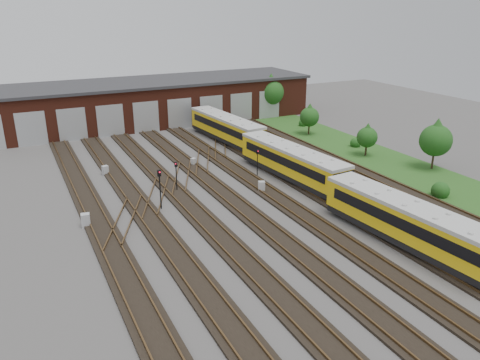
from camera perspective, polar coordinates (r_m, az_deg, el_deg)
name	(u,v)px	position (r m, az deg, el deg)	size (l,w,h in m)	color
ground	(285,222)	(39.40, 5.52, -5.16)	(120.00, 120.00, 0.00)	#494543
track_network	(280,219)	(39.72, 4.87, -4.74)	(30.40, 70.00, 0.33)	black
maintenance_shed	(148,102)	(73.76, -11.20, 9.36)	(51.00, 12.50, 6.35)	#592316
grass_verge	(377,158)	(57.79, 16.39, 2.58)	(8.00, 55.00, 0.05)	#234D19
metro_train	(292,162)	(48.36, 6.33, 2.21)	(3.97, 47.18, 3.10)	black
signal_mast_0	(176,173)	(45.29, -7.79, 0.87)	(0.28, 0.26, 3.01)	black
signal_mast_1	(160,184)	(41.49, -9.75, -0.51)	(0.32, 0.30, 3.64)	black
signal_mast_2	(257,149)	(52.58, 2.10, 3.82)	(0.28, 0.27, 2.96)	black
signal_mast_3	(257,160)	(48.85, 2.14, 2.49)	(0.25, 0.23, 2.97)	black
relay_cabinet_0	(86,220)	(40.26, -18.29, -4.69)	(0.69, 0.57, 1.14)	#B2B5B8
relay_cabinet_1	(105,170)	(51.87, -16.10, 1.14)	(0.61, 0.50, 1.01)	#B2B5B8
relay_cabinet_2	(262,186)	(45.40, 2.64, -0.80)	(0.62, 0.52, 1.04)	#B2B5B8
relay_cabinet_3	(193,162)	(53.01, -5.70, 2.21)	(0.52, 0.44, 0.87)	#B2B5B8
relay_cabinet_4	(258,157)	(54.53, 2.22, 2.81)	(0.52, 0.43, 0.87)	#B2B5B8
tree_0	(271,89)	(76.26, 3.78, 11.02)	(4.19, 4.19, 6.94)	#352718
tree_1	(310,115)	(65.91, 8.48, 7.89)	(2.66, 2.66, 4.42)	#352718
tree_2	(436,137)	(55.01, 22.82, 4.89)	(3.46, 3.46, 5.74)	#352718
tree_3	(367,135)	(57.71, 15.26, 5.33)	(2.44, 2.44, 4.04)	#352718
bush_0	(441,188)	(47.97, 23.28, -0.91)	(1.69, 1.69, 1.69)	#154413
bush_1	(356,142)	(61.69, 13.91, 4.57)	(1.35, 1.35, 1.35)	#154413
bush_2	(303,122)	(71.11, 7.67, 7.01)	(1.21, 1.21, 1.21)	#154413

